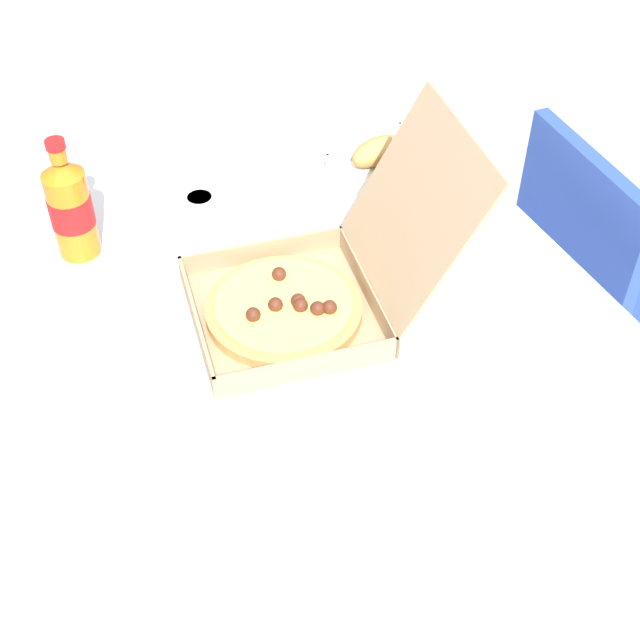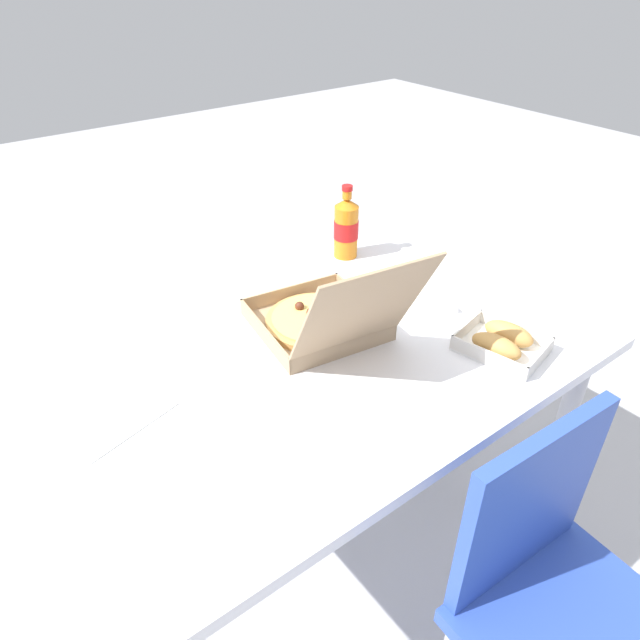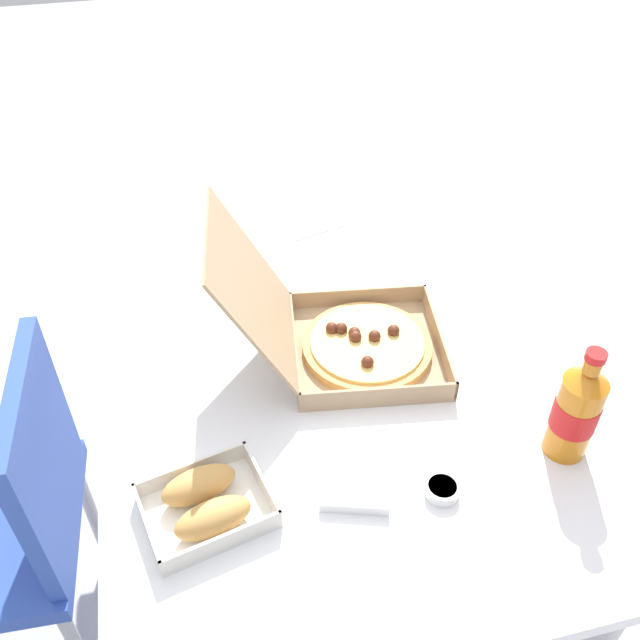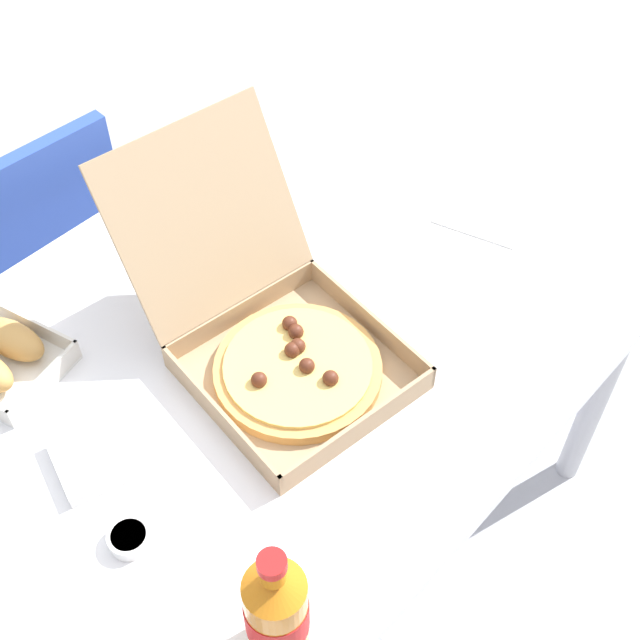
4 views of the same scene
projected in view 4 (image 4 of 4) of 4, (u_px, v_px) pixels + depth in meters
name	position (u px, v px, depth m)	size (l,w,h in m)	color
ground_plane	(290.00, 541.00, 1.90)	(10.00, 10.00, 0.00)	#B2B2B7
dining_table	(280.00, 361.00, 1.40)	(1.28, 0.85, 0.73)	white
chair	(28.00, 265.00, 1.78)	(0.42, 0.42, 0.83)	#2D4CAD
pizza_box_open	(282.00, 343.00, 1.27)	(0.35, 0.46, 0.30)	tan
cola_bottle	(277.00, 612.00, 0.95)	(0.07, 0.07, 0.22)	orange
paper_menu	(492.00, 199.00, 1.54)	(0.21, 0.15, 0.00)	white
napkin_pile	(96.00, 456.00, 1.18)	(0.11, 0.11, 0.02)	white
dipping_sauce_cup	(129.00, 538.00, 1.10)	(0.06, 0.06, 0.02)	white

